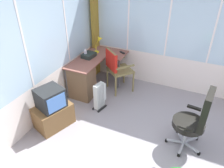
% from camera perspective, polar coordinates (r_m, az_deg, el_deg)
% --- Properties ---
extents(ground, '(5.40, 5.42, 0.06)m').
position_cam_1_polar(ground, '(3.61, 11.10, -19.32)').
color(ground, gray).
extents(north_window_panel, '(4.40, 0.07, 2.69)m').
position_cam_1_polar(north_window_panel, '(3.70, -22.08, 7.20)').
color(north_window_panel, white).
rests_on(north_window_panel, ground).
extents(east_window_panel, '(0.07, 4.42, 2.69)m').
position_cam_1_polar(east_window_panel, '(4.73, 20.04, 12.79)').
color(east_window_panel, white).
rests_on(east_window_panel, ground).
extents(curtain_corner, '(0.25, 0.09, 2.59)m').
position_cam_1_polar(curtain_corner, '(5.21, -4.47, 15.65)').
color(curtain_corner, olive).
rests_on(curtain_corner, ground).
extents(desk, '(1.40, 0.92, 0.74)m').
position_cam_1_polar(desk, '(4.67, -7.54, 1.44)').
color(desk, brown).
rests_on(desk, ground).
extents(desk_lamp, '(0.24, 0.20, 0.37)m').
position_cam_1_polar(desk_lamp, '(5.01, -3.39, 11.19)').
color(desk_lamp, yellow).
rests_on(desk_lamp, desk).
extents(tv_remote, '(0.11, 0.15, 0.02)m').
position_cam_1_polar(tv_remote, '(5.01, 2.79, 8.36)').
color(tv_remote, black).
rests_on(tv_remote, desk).
extents(spray_bottle, '(0.06, 0.06, 0.22)m').
position_cam_1_polar(spray_bottle, '(4.78, -7.09, 8.20)').
color(spray_bottle, silver).
rests_on(spray_bottle, desk).
extents(paper_tray, '(0.32, 0.26, 0.09)m').
position_cam_1_polar(paper_tray, '(4.81, -6.20, 7.64)').
color(paper_tray, '#232D29').
rests_on(paper_tray, desk).
extents(wooden_armchair, '(0.68, 0.68, 1.00)m').
position_cam_1_polar(wooden_armchair, '(4.66, 0.86, 4.91)').
color(wooden_armchair, olive).
rests_on(wooden_armchair, ground).
extents(office_chair, '(0.61, 0.58, 1.11)m').
position_cam_1_polar(office_chair, '(3.50, 21.51, -8.54)').
color(office_chair, '#B7B7BF').
rests_on(office_chair, ground).
extents(tv_on_stand, '(0.75, 0.63, 0.78)m').
position_cam_1_polar(tv_on_stand, '(3.98, -15.58, -6.65)').
color(tv_on_stand, brown).
rests_on(tv_on_stand, ground).
extents(space_heater, '(0.33, 0.22, 0.57)m').
position_cam_1_polar(space_heater, '(4.29, -3.22, -3.11)').
color(space_heater, silver).
rests_on(space_heater, ground).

